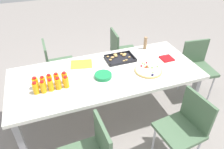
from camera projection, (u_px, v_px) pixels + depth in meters
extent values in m
plane|color=gray|center=(107.00, 117.00, 2.89)|extent=(12.00, 12.00, 0.00)
cube|color=silver|center=(106.00, 74.00, 2.48)|extent=(2.20, 0.94, 0.04)
cube|color=#99999E|center=(22.00, 145.00, 2.11)|extent=(0.06, 0.06, 0.70)
cube|color=#99999E|center=(193.00, 99.00, 2.67)|extent=(0.06, 0.06, 0.70)
cube|color=#99999E|center=(22.00, 97.00, 2.71)|extent=(0.06, 0.06, 0.70)
cube|color=#99999E|center=(161.00, 67.00, 3.27)|extent=(0.06, 0.06, 0.70)
cube|color=#4C6B4C|center=(125.00, 53.00, 3.43)|extent=(0.42, 0.42, 0.04)
cube|color=#4C6B4C|center=(114.00, 43.00, 3.28)|extent=(0.05, 0.38, 0.38)
cylinder|color=silver|center=(130.00, 59.00, 3.74)|extent=(0.02, 0.02, 0.41)
cylinder|color=silver|center=(137.00, 69.00, 3.49)|extent=(0.02, 0.02, 0.41)
cylinder|color=silver|center=(113.00, 62.00, 3.66)|extent=(0.02, 0.02, 0.41)
cylinder|color=silver|center=(119.00, 72.00, 3.41)|extent=(0.02, 0.02, 0.41)
cube|color=#4C6B4C|center=(103.00, 140.00, 1.81)|extent=(0.05, 0.38, 0.38)
cube|color=#4C6B4C|center=(179.00, 131.00, 2.13)|extent=(0.44, 0.44, 0.04)
cube|color=#4C6B4C|center=(197.00, 112.00, 2.09)|extent=(0.07, 0.38, 0.38)
cylinder|color=silver|center=(154.00, 140.00, 2.33)|extent=(0.02, 0.02, 0.41)
cylinder|color=silver|center=(176.00, 130.00, 2.45)|extent=(0.02, 0.02, 0.41)
cube|color=#4C6B4C|center=(61.00, 65.00, 3.12)|extent=(0.40, 0.40, 0.04)
cube|color=#4C6B4C|center=(46.00, 56.00, 2.96)|extent=(0.03, 0.38, 0.38)
cylinder|color=silver|center=(72.00, 71.00, 3.43)|extent=(0.02, 0.02, 0.41)
cylinder|color=silver|center=(76.00, 82.00, 3.19)|extent=(0.02, 0.02, 0.41)
cylinder|color=silver|center=(52.00, 75.00, 3.34)|extent=(0.02, 0.02, 0.41)
cylinder|color=silver|center=(54.00, 87.00, 3.10)|extent=(0.02, 0.02, 0.41)
cube|color=#4C6B4C|center=(199.00, 70.00, 3.02)|extent=(0.44, 0.44, 0.04)
cube|color=#4C6B4C|center=(195.00, 52.00, 3.06)|extent=(0.38, 0.07, 0.38)
cylinder|color=silver|center=(211.00, 89.00, 3.07)|extent=(0.02, 0.02, 0.41)
cylinder|color=silver|center=(191.00, 92.00, 3.00)|extent=(0.02, 0.02, 0.41)
cylinder|color=silver|center=(199.00, 76.00, 3.32)|extent=(0.02, 0.02, 0.41)
cylinder|color=silver|center=(180.00, 79.00, 3.26)|extent=(0.02, 0.02, 0.41)
cylinder|color=#FAAD14|center=(36.00, 88.00, 2.13)|extent=(0.06, 0.06, 0.12)
cylinder|color=red|center=(34.00, 83.00, 2.09)|extent=(0.04, 0.04, 0.02)
cylinder|color=#FAAC14|center=(43.00, 87.00, 2.15)|extent=(0.06, 0.06, 0.12)
cylinder|color=red|center=(42.00, 82.00, 2.10)|extent=(0.04, 0.04, 0.02)
cylinder|color=#FAAE14|center=(51.00, 85.00, 2.17)|extent=(0.06, 0.06, 0.12)
cylinder|color=red|center=(49.00, 80.00, 2.13)|extent=(0.04, 0.04, 0.02)
cylinder|color=#F9AC14|center=(58.00, 84.00, 2.19)|extent=(0.06, 0.06, 0.12)
cylinder|color=red|center=(57.00, 78.00, 2.15)|extent=(0.04, 0.04, 0.02)
cylinder|color=#FAAD14|center=(66.00, 82.00, 2.22)|extent=(0.06, 0.06, 0.12)
cylinder|color=red|center=(65.00, 77.00, 2.18)|extent=(0.04, 0.04, 0.02)
cylinder|color=#FAAC14|center=(36.00, 84.00, 2.19)|extent=(0.06, 0.06, 0.13)
cylinder|color=red|center=(34.00, 78.00, 2.15)|extent=(0.04, 0.04, 0.02)
cylinder|color=#F9AD14|center=(43.00, 83.00, 2.20)|extent=(0.05, 0.05, 0.13)
cylinder|color=red|center=(42.00, 77.00, 2.16)|extent=(0.04, 0.04, 0.02)
cylinder|color=#F9AC14|center=(50.00, 81.00, 2.22)|extent=(0.06, 0.06, 0.13)
cylinder|color=red|center=(49.00, 75.00, 2.18)|extent=(0.04, 0.04, 0.02)
cylinder|color=#FAAE14|center=(57.00, 79.00, 2.25)|extent=(0.06, 0.06, 0.13)
cylinder|color=red|center=(56.00, 74.00, 2.21)|extent=(0.04, 0.04, 0.02)
cylinder|color=#FAAE14|center=(65.00, 78.00, 2.27)|extent=(0.06, 0.06, 0.12)
cylinder|color=red|center=(64.00, 73.00, 2.23)|extent=(0.04, 0.04, 0.02)
cylinder|color=tan|center=(148.00, 70.00, 2.49)|extent=(0.32, 0.32, 0.02)
cylinder|color=white|center=(148.00, 70.00, 2.48)|extent=(0.30, 0.30, 0.01)
sphere|color=#1E1947|center=(152.00, 75.00, 2.37)|extent=(0.03, 0.03, 0.03)
sphere|color=red|center=(148.00, 67.00, 2.50)|extent=(0.02, 0.02, 0.02)
sphere|color=red|center=(145.00, 68.00, 2.50)|extent=(0.02, 0.02, 0.02)
sphere|color=#66B238|center=(144.00, 64.00, 2.56)|extent=(0.02, 0.02, 0.02)
sphere|color=#66B238|center=(148.00, 67.00, 2.50)|extent=(0.02, 0.02, 0.02)
sphere|color=red|center=(147.00, 67.00, 2.50)|extent=(0.02, 0.02, 0.02)
sphere|color=#66B238|center=(146.00, 67.00, 2.50)|extent=(0.02, 0.02, 0.02)
sphere|color=#66B238|center=(153.00, 72.00, 2.42)|extent=(0.02, 0.02, 0.02)
sphere|color=#66B238|center=(143.00, 63.00, 2.58)|extent=(0.02, 0.02, 0.02)
sphere|color=#66B238|center=(147.00, 66.00, 2.52)|extent=(0.02, 0.02, 0.02)
sphere|color=red|center=(147.00, 66.00, 2.52)|extent=(0.02, 0.02, 0.02)
sphere|color=#66B238|center=(152.00, 68.00, 2.49)|extent=(0.02, 0.02, 0.02)
sphere|color=red|center=(147.00, 63.00, 2.58)|extent=(0.02, 0.02, 0.02)
sphere|color=red|center=(141.00, 66.00, 2.52)|extent=(0.02, 0.02, 0.02)
sphere|color=#66B238|center=(157.00, 67.00, 2.51)|extent=(0.02, 0.02, 0.02)
sphere|color=#66B238|center=(145.00, 67.00, 2.51)|extent=(0.02, 0.02, 0.02)
cube|color=black|center=(120.00, 59.00, 2.71)|extent=(0.36, 0.25, 0.01)
cube|color=black|center=(124.00, 63.00, 2.61)|extent=(0.36, 0.01, 0.03)
cube|color=black|center=(117.00, 54.00, 2.79)|extent=(0.36, 0.01, 0.03)
cube|color=black|center=(107.00, 61.00, 2.65)|extent=(0.01, 0.25, 0.03)
cube|color=black|center=(133.00, 56.00, 2.75)|extent=(0.01, 0.25, 0.03)
ellipsoid|color=tan|center=(115.00, 55.00, 2.76)|extent=(0.05, 0.04, 0.03)
ellipsoid|color=tan|center=(116.00, 56.00, 2.73)|extent=(0.05, 0.03, 0.03)
ellipsoid|color=tan|center=(121.00, 54.00, 2.78)|extent=(0.04, 0.03, 0.02)
ellipsoid|color=tan|center=(124.00, 61.00, 2.64)|extent=(0.03, 0.02, 0.02)
ellipsoid|color=tan|center=(129.00, 57.00, 2.72)|extent=(0.03, 0.02, 0.02)
ellipsoid|color=tan|center=(108.00, 57.00, 2.73)|extent=(0.04, 0.03, 0.02)
ellipsoid|color=tan|center=(124.00, 55.00, 2.75)|extent=(0.05, 0.03, 0.03)
ellipsoid|color=tan|center=(112.00, 57.00, 2.70)|extent=(0.05, 0.04, 0.03)
ellipsoid|color=tan|center=(126.00, 60.00, 2.66)|extent=(0.04, 0.03, 0.02)
ellipsoid|color=tan|center=(124.00, 55.00, 2.76)|extent=(0.05, 0.04, 0.03)
ellipsoid|color=tan|center=(110.00, 60.00, 2.66)|extent=(0.04, 0.03, 0.02)
ellipsoid|color=tan|center=(125.00, 54.00, 2.78)|extent=(0.05, 0.03, 0.03)
cylinder|color=#1E8C4C|center=(103.00, 77.00, 2.39)|extent=(0.19, 0.19, 0.00)
cylinder|color=#1E8C4C|center=(103.00, 77.00, 2.39)|extent=(0.19, 0.19, 0.00)
cylinder|color=#1E8C4C|center=(103.00, 76.00, 2.39)|extent=(0.19, 0.19, 0.00)
cylinder|color=#1E8C4C|center=(103.00, 76.00, 2.38)|extent=(0.19, 0.19, 0.00)
cylinder|color=#1E8C4C|center=(103.00, 75.00, 2.38)|extent=(0.19, 0.19, 0.00)
cylinder|color=#1E8C4C|center=(103.00, 75.00, 2.38)|extent=(0.19, 0.19, 0.00)
cylinder|color=#1E8C4C|center=(103.00, 75.00, 2.37)|extent=(0.19, 0.19, 0.00)
cylinder|color=#1E8C4C|center=(103.00, 74.00, 2.37)|extent=(0.19, 0.19, 0.00)
cube|color=red|center=(167.00, 58.00, 2.71)|extent=(0.15, 0.15, 0.02)
cylinder|color=#9E7A56|center=(145.00, 43.00, 2.89)|extent=(0.04, 0.04, 0.17)
cube|color=yellow|center=(81.00, 64.00, 2.61)|extent=(0.30, 0.25, 0.01)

